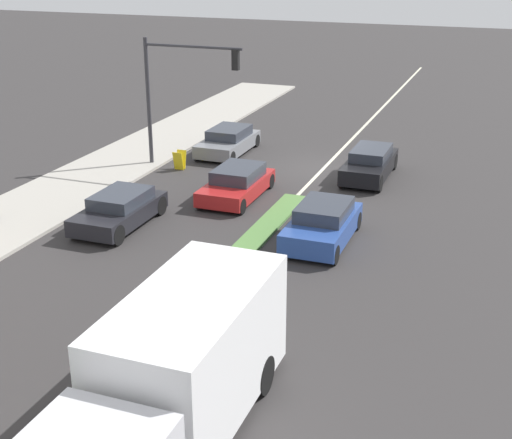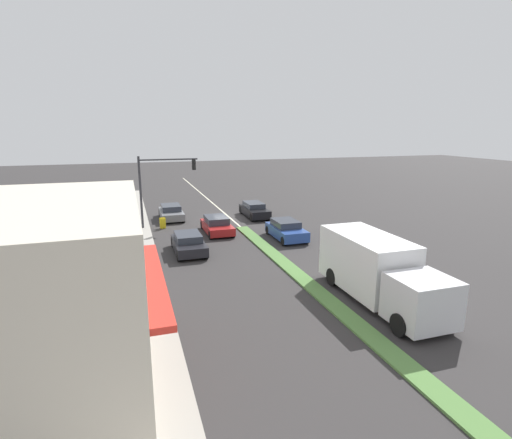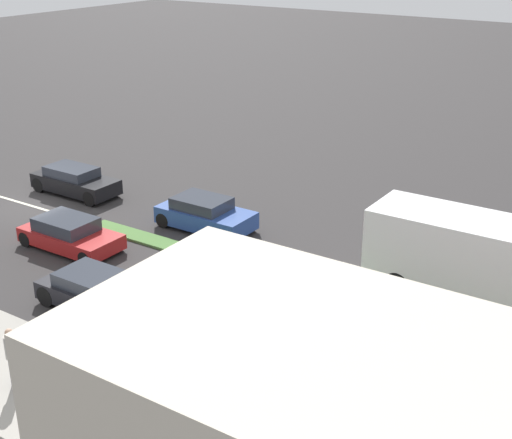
{
  "view_description": "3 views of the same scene",
  "coord_description": "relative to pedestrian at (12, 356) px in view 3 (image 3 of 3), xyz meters",
  "views": [
    {
      "loc": [
        -7.92,
        29.73,
        9.5
      ],
      "look_at": [
        -0.67,
        10.34,
        1.44
      ],
      "focal_mm": 50.0,
      "sensor_mm": 36.0,
      "label": 1
    },
    {
      "loc": [
        8.45,
        33.83,
        7.84
      ],
      "look_at": [
        0.28,
        8.6,
        1.72
      ],
      "focal_mm": 28.0,
      "sensor_mm": 36.0,
      "label": 2
    },
    {
      "loc": [
        19.19,
        24.69,
        11.46
      ],
      "look_at": [
        -1.19,
        11.19,
        1.47
      ],
      "focal_mm": 50.0,
      "sensor_mm": 36.0,
      "label": 3
    }
  ],
  "objects": [
    {
      "name": "lane_marking_center",
      "position": [
        -9.4,
        -10.51,
        -1.04
      ],
      "size": [
        0.16,
        60.0,
        0.01
      ],
      "primitive_type": "cube",
      "color": "beige",
      "rests_on": "ground"
    },
    {
      "name": "hatchback_red",
      "position": [
        -7.2,
        -5.67,
        -0.45
      ],
      "size": [
        1.89,
        4.05,
        1.23
      ],
      "color": "#AD1E1E",
      "rests_on": "ground"
    },
    {
      "name": "sedan_dark",
      "position": [
        -4.4,
        -1.39,
        -0.44
      ],
      "size": [
        1.87,
        4.01,
        1.21
      ],
      "color": "black",
      "rests_on": "ground"
    },
    {
      "name": "pedestrian",
      "position": [
        0.0,
        0.0,
        0.0
      ],
      "size": [
        0.34,
        0.34,
        1.74
      ],
      "color": "#282D42",
      "rests_on": "sidewalk_right"
    },
    {
      "name": "delivery_truck",
      "position": [
        -11.6,
        8.55,
        0.43
      ],
      "size": [
        2.44,
        7.5,
        2.87
      ],
      "color": "silver",
      "rests_on": "ground"
    },
    {
      "name": "ground_plane",
      "position": [
        -9.4,
        7.49,
        -1.04
      ],
      "size": [
        160.0,
        160.0,
        0.0
      ],
      "primitive_type": "plane",
      "color": "#333030"
    },
    {
      "name": "suv_black",
      "position": [
        -11.6,
        -10.06,
        -0.41
      ],
      "size": [
        1.74,
        4.27,
        1.29
      ],
      "color": "black",
      "rests_on": "ground"
    },
    {
      "name": "coupe_blue",
      "position": [
        -11.6,
        -2.48,
        -0.4
      ],
      "size": [
        1.9,
        3.99,
        1.34
      ],
      "color": "#284793",
      "rests_on": "ground"
    }
  ]
}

